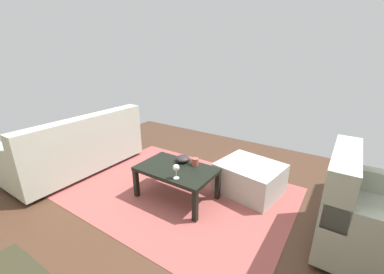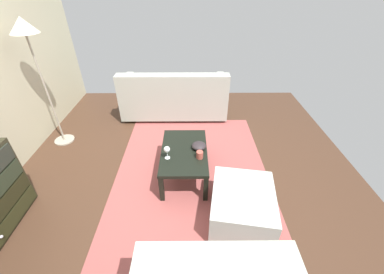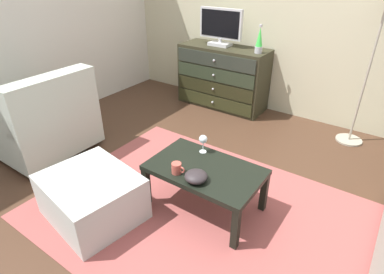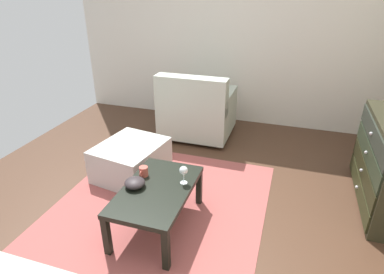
{
  "view_description": "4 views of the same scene",
  "coord_description": "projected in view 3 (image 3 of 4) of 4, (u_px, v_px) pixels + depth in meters",
  "views": [
    {
      "loc": [
        -1.36,
        1.86,
        1.65
      ],
      "look_at": [
        -0.1,
        -0.05,
        0.82
      ],
      "focal_mm": 22.91,
      "sensor_mm": 36.0,
      "label": 1
    },
    {
      "loc": [
        -2.07,
        -0.19,
        2.1
      ],
      "look_at": [
        -0.12,
        -0.2,
        0.76
      ],
      "focal_mm": 22.3,
      "sensor_mm": 36.0,
      "label": 2
    },
    {
      "loc": [
        1.21,
        -1.8,
        1.78
      ],
      "look_at": [
        -0.04,
        -0.01,
        0.54
      ],
      "focal_mm": 29.3,
      "sensor_mm": 36.0,
      "label": 3
    },
    {
      "loc": [
        2.14,
        0.83,
        1.9
      ],
      "look_at": [
        -0.11,
        0.11,
        0.76
      ],
      "focal_mm": 30.36,
      "sensor_mm": 36.0,
      "label": 4
    }
  ],
  "objects": [
    {
      "name": "tv",
      "position": [
        221.0,
        27.0,
        3.97
      ],
      "size": [
        0.59,
        0.18,
        0.46
      ],
      "color": "silver",
      "rests_on": "dresser"
    },
    {
      "name": "lava_lamp",
      "position": [
        259.0,
        41.0,
        3.68
      ],
      "size": [
        0.09,
        0.09,
        0.33
      ],
      "color": "#B7B7BC",
      "rests_on": "dresser"
    },
    {
      "name": "ottoman",
      "position": [
        92.0,
        197.0,
        2.42
      ],
      "size": [
        0.79,
        0.7,
        0.36
      ],
      "primitive_type": "cube",
      "rotation": [
        0.0,
        0.0,
        -0.16
      ],
      "color": "#B7BBB4",
      "rests_on": "ground_plane"
    },
    {
      "name": "coffee_table",
      "position": [
        205.0,
        173.0,
        2.44
      ],
      "size": [
        0.88,
        0.54,
        0.38
      ],
      "color": "black",
      "rests_on": "ground_plane"
    },
    {
      "name": "wall_plain_left",
      "position": [
        8.0,
        7.0,
        3.3
      ],
      "size": [
        0.12,
        4.67,
        2.71
      ],
      "primitive_type": "cube",
      "color": "silver",
      "rests_on": "ground_plane"
    },
    {
      "name": "armchair",
      "position": [
        45.0,
        122.0,
        3.18
      ],
      "size": [
        0.8,
        0.88,
        0.87
      ],
      "color": "#332319",
      "rests_on": "ground_plane"
    },
    {
      "name": "wall_accent_rear",
      "position": [
        300.0,
        3.0,
        3.59
      ],
      "size": [
        5.32,
        0.12,
        2.71
      ],
      "primitive_type": "cube",
      "color": "beige",
      "rests_on": "ground_plane"
    },
    {
      "name": "dresser",
      "position": [
        223.0,
        77.0,
        4.23
      ],
      "size": [
        1.18,
        0.49,
        0.81
      ],
      "color": "#2D2B1C",
      "rests_on": "ground_plane"
    },
    {
      "name": "mug",
      "position": [
        177.0,
        168.0,
        2.34
      ],
      "size": [
        0.11,
        0.08,
        0.08
      ],
      "color": "#B04C40",
      "rests_on": "coffee_table"
    },
    {
      "name": "wine_glass",
      "position": [
        203.0,
        140.0,
        2.56
      ],
      "size": [
        0.07,
        0.07,
        0.16
      ],
      "color": "silver",
      "rests_on": "coffee_table"
    },
    {
      "name": "bowl_decorative",
      "position": [
        196.0,
        176.0,
        2.26
      ],
      "size": [
        0.17,
        0.17,
        0.08
      ],
      "primitive_type": "ellipsoid",
      "color": "#2C2527",
      "rests_on": "coffee_table"
    },
    {
      "name": "ground_plane",
      "position": [
        196.0,
        194.0,
        2.77
      ],
      "size": [
        5.32,
        4.67,
        0.05
      ],
      "primitive_type": "cube",
      "color": "#472E1F"
    },
    {
      "name": "area_rug",
      "position": [
        203.0,
        214.0,
        2.52
      ],
      "size": [
        2.6,
        1.9,
        0.01
      ],
      "primitive_type": "cube",
      "color": "#9C4C48",
      "rests_on": "ground_plane"
    }
  ]
}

